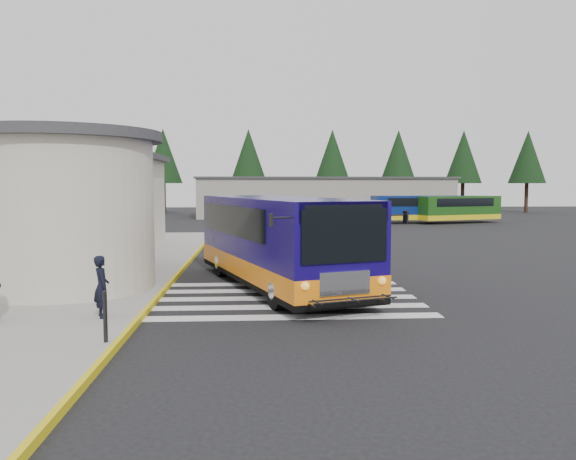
{
  "coord_description": "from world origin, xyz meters",
  "views": [
    {
      "loc": [
        -1.23,
        -17.06,
        3.31
      ],
      "look_at": [
        -0.26,
        -0.5,
        1.99
      ],
      "focal_mm": 35.0,
      "sensor_mm": 36.0,
      "label": 1
    }
  ],
  "objects": [
    {
      "name": "station_building",
      "position": [
        -10.84,
        6.91,
        2.57
      ],
      "size": [
        12.7,
        18.7,
        4.8
      ],
      "color": "beige",
      "rests_on": "ground"
    },
    {
      "name": "bollard",
      "position": [
        -4.26,
        -5.74,
        0.67
      ],
      "size": [
        0.09,
        0.09,
        1.04
      ],
      "primitive_type": "cylinder",
      "color": "black",
      "rests_on": "sidewalk"
    },
    {
      "name": "tree_line",
      "position": [
        6.29,
        50.0,
        6.77
      ],
      "size": [
        58.4,
        4.4,
        10.0
      ],
      "color": "black",
      "rests_on": "ground"
    },
    {
      "name": "far_bus_a",
      "position": [
        13.19,
        31.85,
        1.36
      ],
      "size": [
        8.25,
        2.88,
        2.09
      ],
      "rotation": [
        0.0,
        0.0,
        1.65
      ],
      "color": "navy",
      "rests_on": "ground"
    },
    {
      "name": "sidewalk",
      "position": [
        -9.0,
        4.0,
        0.07
      ],
      "size": [
        10.0,
        34.0,
        0.15
      ],
      "primitive_type": "cube",
      "color": "gray",
      "rests_on": "ground"
    },
    {
      "name": "depot_building",
      "position": [
        6.0,
        42.0,
        2.11
      ],
      "size": [
        26.4,
        8.4,
        4.2
      ],
      "color": "gray",
      "rests_on": "ground"
    },
    {
      "name": "curb_strip",
      "position": [
        -4.05,
        4.0,
        0.08
      ],
      "size": [
        0.12,
        34.0,
        0.16
      ],
      "primitive_type": "cube",
      "color": "yellow",
      "rests_on": "ground"
    },
    {
      "name": "far_bus_b",
      "position": [
        16.69,
        31.73,
        1.34
      ],
      "size": [
        8.29,
        4.84,
        2.07
      ],
      "rotation": [
        0.0,
        0.0,
        1.92
      ],
      "color": "#194713",
      "rests_on": "ground"
    },
    {
      "name": "crosswalk",
      "position": [
        -0.5,
        -0.8,
        0.01
      ],
      "size": [
        8.0,
        5.35,
        0.01
      ],
      "color": "silver",
      "rests_on": "ground"
    },
    {
      "name": "transit_bus",
      "position": [
        -0.5,
        1.08,
        1.4
      ],
      "size": [
        6.02,
        10.63,
        2.92
      ],
      "rotation": [
        0.0,
        0.0,
        0.31
      ],
      "color": "#14075D",
      "rests_on": "ground"
    },
    {
      "name": "ground",
      "position": [
        0.0,
        0.0,
        0.0
      ],
      "size": [
        140.0,
        140.0,
        0.0
      ],
      "primitive_type": "plane",
      "color": "black",
      "rests_on": "ground"
    },
    {
      "name": "pedestrian_a",
      "position": [
        -4.91,
        -3.56,
        0.9
      ],
      "size": [
        0.54,
        0.64,
        1.5
      ],
      "primitive_type": "imported",
      "rotation": [
        0.0,
        0.0,
        1.98
      ],
      "color": "black",
      "rests_on": "sidewalk"
    }
  ]
}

